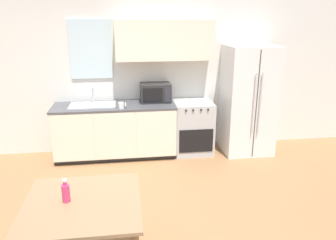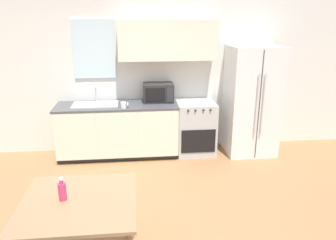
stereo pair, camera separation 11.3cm
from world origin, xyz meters
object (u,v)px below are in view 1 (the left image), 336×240
dining_table (83,212)px  oven_range (193,127)px  refrigerator (248,100)px  coffee_mug (122,105)px  drink_bottle (66,193)px  microwave (156,93)px

dining_table → oven_range: bearing=59.9°
refrigerator → coffee_mug: 2.11m
coffee_mug → refrigerator: bearing=4.8°
refrigerator → dining_table: 3.54m
refrigerator → coffee_mug: (-2.10, -0.18, 0.03)m
coffee_mug → oven_range: bearing=11.2°
oven_range → dining_table: (-1.52, -2.61, 0.20)m
dining_table → drink_bottle: (-0.13, 0.03, 0.19)m
oven_range → dining_table: size_ratio=0.89×
drink_bottle → dining_table: bearing=-12.1°
dining_table → drink_bottle: bearing=167.9°
oven_range → coffee_mug: size_ratio=7.35×
microwave → coffee_mug: 0.66m
coffee_mug → drink_bottle: coffee_mug is taller
refrigerator → dining_table: (-2.44, -2.56, -0.26)m
refrigerator → dining_table: size_ratio=1.81×
oven_range → drink_bottle: bearing=-122.6°
refrigerator → oven_range: bearing=176.4°
oven_range → microwave: 0.87m
refrigerator → dining_table: bearing=-133.7°
oven_range → refrigerator: size_ratio=0.49×
oven_range → drink_bottle: 3.09m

